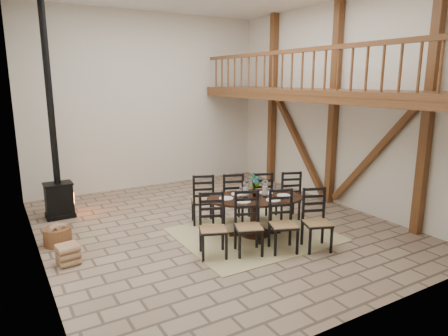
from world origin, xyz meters
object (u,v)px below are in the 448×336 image
dining_table (255,216)px  wood_stove (56,169)px  log_stack (68,254)px  log_basket (58,235)px

dining_table → wood_stove: bearing=156.7°
dining_table → wood_stove: size_ratio=0.61×
log_stack → wood_stove: bearing=84.1°
wood_stove → log_stack: size_ratio=12.50×
log_stack → dining_table: bearing=-8.7°
log_basket → dining_table: bearing=-23.3°
dining_table → log_stack: size_ratio=7.64×
dining_table → log_stack: bearing=-167.4°
dining_table → log_basket: (-3.56, 1.54, -0.22)m
wood_stove → log_basket: (-0.30, -1.68, -0.95)m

